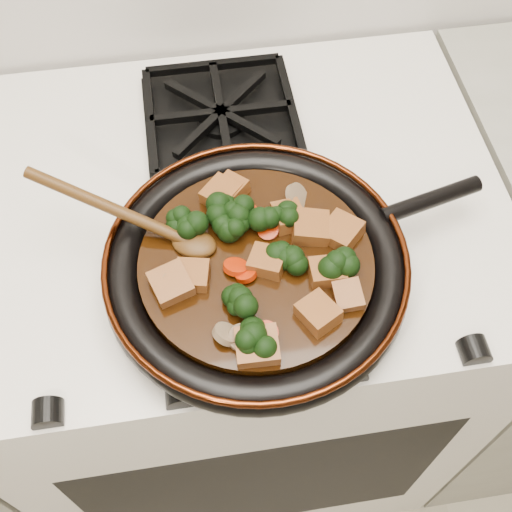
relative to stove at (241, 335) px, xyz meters
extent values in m
cube|color=white|center=(0.00, 0.00, 0.00)|extent=(0.76, 0.60, 0.90)
cylinder|color=black|center=(0.01, -0.15, 0.48)|extent=(0.34, 0.34, 0.01)
torus|color=black|center=(0.01, -0.15, 0.49)|extent=(0.37, 0.37, 0.04)
torus|color=#461B0A|center=(0.01, -0.15, 0.51)|extent=(0.37, 0.37, 0.01)
cylinder|color=black|center=(0.24, -0.09, 0.51)|extent=(0.14, 0.05, 0.02)
cylinder|color=black|center=(0.01, -0.15, 0.50)|extent=(0.28, 0.28, 0.02)
cube|color=brown|center=(0.12, -0.13, 0.52)|extent=(0.06, 0.06, 0.03)
cube|color=brown|center=(-0.01, -0.04, 0.52)|extent=(0.05, 0.05, 0.03)
cube|color=brown|center=(-0.01, -0.26, 0.52)|extent=(0.05, 0.05, 0.03)
cube|color=brown|center=(-0.09, -0.17, 0.52)|extent=(0.06, 0.06, 0.03)
cube|color=brown|center=(0.09, -0.18, 0.52)|extent=(0.04, 0.04, 0.02)
cube|color=brown|center=(0.08, -0.12, 0.52)|extent=(0.05, 0.05, 0.03)
cube|color=brown|center=(-0.02, -0.05, 0.52)|extent=(0.06, 0.06, 0.03)
cube|color=brown|center=(0.02, -0.16, 0.52)|extent=(0.05, 0.05, 0.03)
cube|color=brown|center=(0.07, -0.23, 0.52)|extent=(0.05, 0.06, 0.03)
cube|color=brown|center=(-0.07, -0.16, 0.52)|extent=(0.04, 0.04, 0.02)
cube|color=brown|center=(0.06, -0.10, 0.52)|extent=(0.04, 0.05, 0.03)
cube|color=brown|center=(0.10, -0.22, 0.52)|extent=(0.03, 0.04, 0.03)
cylinder|color=#AE2204|center=(-0.02, -0.16, 0.51)|extent=(0.03, 0.03, 0.02)
cylinder|color=#AE2204|center=(-0.01, -0.17, 0.51)|extent=(0.03, 0.03, 0.02)
cylinder|color=#AE2204|center=(0.00, -0.25, 0.51)|extent=(0.03, 0.03, 0.01)
cylinder|color=#AE2204|center=(0.03, -0.11, 0.51)|extent=(0.03, 0.03, 0.02)
cylinder|color=#AE2204|center=(0.01, -0.08, 0.51)|extent=(0.03, 0.03, 0.02)
cylinder|color=#7A6247|center=(-0.10, -0.17, 0.52)|extent=(0.04, 0.04, 0.03)
cylinder|color=#7A6247|center=(-0.02, -0.25, 0.52)|extent=(0.04, 0.04, 0.02)
cylinder|color=#7A6247|center=(0.07, -0.07, 0.52)|extent=(0.04, 0.04, 0.03)
cylinder|color=#7A6247|center=(-0.04, -0.24, 0.52)|extent=(0.04, 0.04, 0.02)
ellipsoid|color=#472A0F|center=(-0.06, -0.12, 0.51)|extent=(0.07, 0.06, 0.02)
cylinder|color=#472A0F|center=(-0.16, -0.07, 0.54)|extent=(0.02, 0.02, 0.22)
camera|label=1|loc=(-0.05, -0.55, 1.16)|focal=45.00mm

